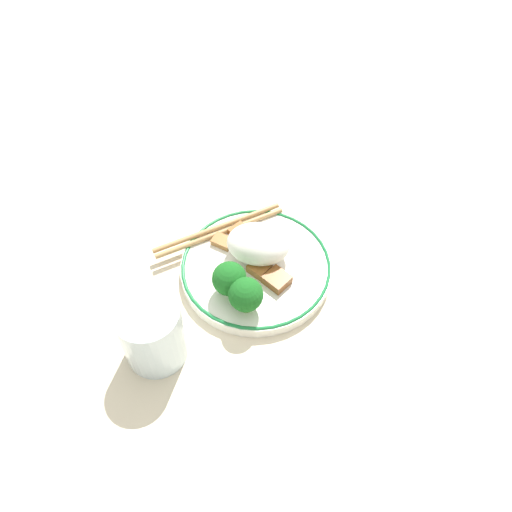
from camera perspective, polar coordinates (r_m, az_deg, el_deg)
ground_plane at (r=0.71m, az=-0.00°, el=-1.85°), size 3.00×3.00×0.00m
plate at (r=0.70m, az=-0.00°, el=-1.34°), size 0.21×0.21×0.02m
rice_mound at (r=0.69m, az=0.33°, el=1.38°), size 0.09×0.07×0.05m
broccoli_back_left at (r=0.65m, az=-3.06°, el=-2.64°), size 0.05×0.05×0.05m
broccoli_back_center at (r=0.63m, az=-0.79°, el=-4.54°), size 0.05×0.05×0.05m
meat_near_front at (r=0.72m, az=-3.85°, el=1.67°), size 0.03×0.03×0.01m
meat_near_left at (r=0.68m, az=2.41°, el=-2.71°), size 0.04×0.04×0.01m
meat_near_right at (r=0.69m, az=0.41°, el=-1.38°), size 0.04×0.04×0.01m
meat_near_back at (r=0.73m, az=-1.92°, el=2.78°), size 0.04×0.04×0.01m
chopsticks at (r=0.74m, az=-4.24°, el=2.98°), size 0.17×0.14×0.01m
drinking_glass at (r=0.62m, az=-11.77°, el=-8.63°), size 0.08×0.08×0.09m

